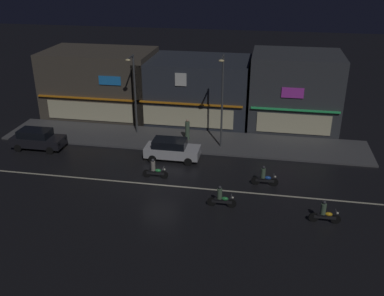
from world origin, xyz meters
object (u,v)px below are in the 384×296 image
object	(u,v)px
motorcycle_lead	(155,170)
motorcycle_trailing_far	(324,214)
streetlamp_west	(134,88)
motorcycle_following	(221,198)
streetlamp_mid	(222,95)
pedestrian_on_sidewalk	(187,130)
motorcycle_opposite_lane	(264,177)
parked_car_trailing	(38,139)
parked_car_near_kerb	(172,149)
traffic_cone	(179,155)

from	to	relation	value
motorcycle_lead	motorcycle_trailing_far	xyz separation A→B (m)	(11.55, -3.77, 0.00)
streetlamp_west	motorcycle_following	world-z (taller)	streetlamp_west
streetlamp_mid	motorcycle_trailing_far	xyz separation A→B (m)	(7.44, -9.77, -4.03)
pedestrian_on_sidewalk	motorcycle_lead	bearing A→B (deg)	-122.04
motorcycle_following	motorcycle_opposite_lane	distance (m)	4.28
streetlamp_mid	motorcycle_following	size ratio (longest dim) A/B	4.07
motorcycle_lead	motorcycle_following	world-z (taller)	same
streetlamp_mid	parked_car_trailing	size ratio (longest dim) A/B	1.80
parked_car_near_kerb	motorcycle_opposite_lane	world-z (taller)	parked_car_near_kerb
motorcycle_following	motorcycle_opposite_lane	size ratio (longest dim) A/B	1.00
parked_car_near_kerb	traffic_cone	distance (m)	0.85
parked_car_trailing	streetlamp_mid	bearing A→B (deg)	-170.08
motorcycle_opposite_lane	motorcycle_trailing_far	bearing A→B (deg)	-51.58
streetlamp_west	traffic_cone	bearing A→B (deg)	-40.72
motorcycle_opposite_lane	streetlamp_mid	bearing A→B (deg)	119.33
parked_car_trailing	motorcycle_opposite_lane	size ratio (longest dim) A/B	2.26
parked_car_near_kerb	parked_car_trailing	world-z (taller)	same
motorcycle_opposite_lane	parked_car_near_kerb	bearing A→B (deg)	153.60
parked_car_near_kerb	motorcycle_trailing_far	bearing A→B (deg)	-32.73
motorcycle_trailing_far	traffic_cone	world-z (taller)	motorcycle_trailing_far
parked_car_trailing	motorcycle_lead	xyz separation A→B (m)	(10.95, -3.37, -0.24)
pedestrian_on_sidewalk	motorcycle_opposite_lane	distance (m)	9.68
streetlamp_west	parked_car_near_kerb	world-z (taller)	streetlamp_west
motorcycle_following	motorcycle_opposite_lane	xyz separation A→B (m)	(2.66, 3.35, 0.00)
pedestrian_on_sidewalk	parked_car_trailing	world-z (taller)	pedestrian_on_sidewalk
motorcycle_trailing_far	parked_car_trailing	bearing A→B (deg)	-24.32
motorcycle_lead	motorcycle_opposite_lane	world-z (taller)	same
motorcycle_lead	streetlamp_mid	bearing A→B (deg)	54.88
streetlamp_west	parked_car_trailing	distance (m)	9.12
motorcycle_lead	traffic_cone	distance (m)	3.82
motorcycle_lead	traffic_cone	xyz separation A→B (m)	(1.04, 3.66, -0.36)
parked_car_near_kerb	motorcycle_trailing_far	distance (m)	13.10
motorcycle_lead	traffic_cone	world-z (taller)	motorcycle_lead
motorcycle_lead	motorcycle_following	xyz separation A→B (m)	(5.20, -3.08, 0.00)
motorcycle_following	parked_car_near_kerb	bearing A→B (deg)	-50.41
streetlamp_mid	pedestrian_on_sidewalk	size ratio (longest dim) A/B	4.15
parked_car_near_kerb	parked_car_trailing	distance (m)	11.48
pedestrian_on_sidewalk	traffic_cone	distance (m)	3.58
streetlamp_west	pedestrian_on_sidewalk	world-z (taller)	streetlamp_west
pedestrian_on_sidewalk	motorcycle_trailing_far	bearing A→B (deg)	-69.78
motorcycle_opposite_lane	traffic_cone	world-z (taller)	motorcycle_opposite_lane
streetlamp_west	motorcycle_lead	distance (m)	9.39
motorcycle_opposite_lane	motorcycle_trailing_far	xyz separation A→B (m)	(3.69, -4.05, 0.00)
motorcycle_opposite_lane	traffic_cone	size ratio (longest dim) A/B	3.45
streetlamp_west	motorcycle_opposite_lane	xyz separation A→B (m)	(11.61, -7.50, -3.69)
pedestrian_on_sidewalk	motorcycle_lead	world-z (taller)	pedestrian_on_sidewalk
streetlamp_mid	motorcycle_trailing_far	world-z (taller)	streetlamp_mid
streetlamp_mid	motorcycle_lead	distance (m)	8.31
streetlamp_west	motorcycle_opposite_lane	world-z (taller)	streetlamp_west
parked_car_trailing	motorcycle_following	bearing A→B (deg)	158.25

